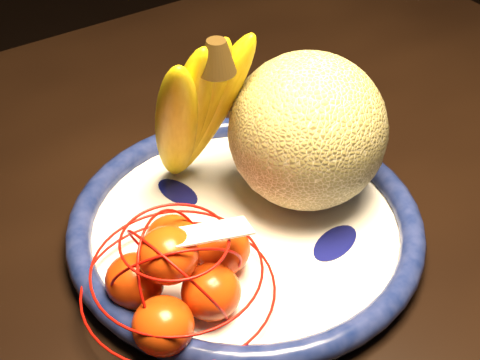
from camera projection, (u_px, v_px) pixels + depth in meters
dining_table at (128, 274)px, 0.83m from camera, size 1.43×0.87×0.71m
fruit_bowl at (245, 227)px, 0.76m from camera, size 0.37×0.37×0.03m
cantaloupe at (308, 131)px, 0.75m from camera, size 0.16×0.16×0.16m
banana_bunch at (192, 107)px, 0.74m from camera, size 0.14×0.13×0.21m
mandarin_bag at (179, 273)px, 0.66m from camera, size 0.23×0.23×0.11m
price_tag at (211, 232)px, 0.64m from camera, size 0.08×0.04×0.01m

